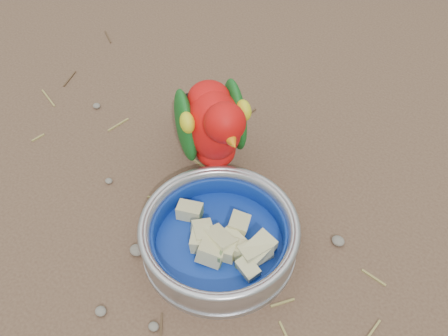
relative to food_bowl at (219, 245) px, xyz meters
The scene contains 6 objects.
ground 0.13m from the food_bowl, 155.05° to the right, with size 60.00×60.00×0.00m, color brown.
food_bowl is the anchor object (origin of this frame).
bowl_wall 0.03m from the food_bowl, ahead, with size 0.24×0.24×0.04m, color #B2B2BA, non-canonical shape.
fruit_wedges 0.02m from the food_bowl, ahead, with size 0.14×0.14×0.03m, color #C4BD83, non-canonical shape.
lory_parrot 0.18m from the food_bowl, 130.24° to the left, with size 0.11×0.24×0.19m, color red, non-canonical shape.
ground_debris 0.16m from the food_bowl, behind, with size 0.90×0.80×0.01m, color olive, non-canonical shape.
Camera 1 is at (0.37, -0.28, 0.66)m, focal length 40.00 mm.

